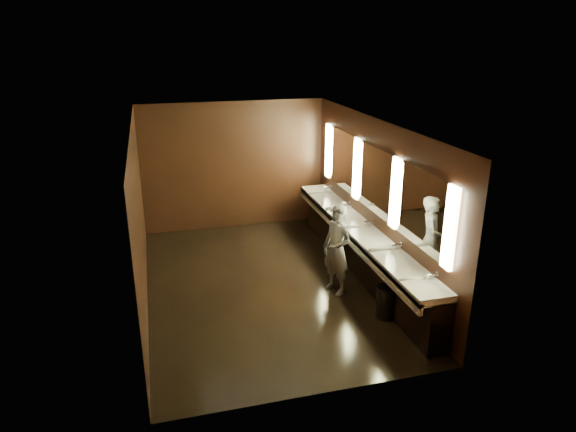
% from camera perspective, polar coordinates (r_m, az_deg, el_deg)
% --- Properties ---
extents(floor, '(6.00, 6.00, 0.00)m').
position_cam_1_polar(floor, '(9.09, -2.56, -7.57)').
color(floor, black).
rests_on(floor, ground).
extents(ceiling, '(4.00, 6.00, 0.02)m').
position_cam_1_polar(ceiling, '(8.19, -2.86, 10.11)').
color(ceiling, '#2D2D2B').
rests_on(ceiling, wall_back).
extents(wall_back, '(4.00, 0.02, 2.80)m').
position_cam_1_polar(wall_back, '(11.36, -6.02, 5.56)').
color(wall_back, black).
rests_on(wall_back, floor).
extents(wall_front, '(4.00, 0.02, 2.80)m').
position_cam_1_polar(wall_front, '(5.87, 3.76, -8.42)').
color(wall_front, black).
rests_on(wall_front, floor).
extents(wall_left, '(0.02, 6.00, 2.80)m').
position_cam_1_polar(wall_left, '(8.36, -16.20, -0.39)').
color(wall_left, black).
rests_on(wall_left, floor).
extents(wall_right, '(0.02, 6.00, 2.80)m').
position_cam_1_polar(wall_right, '(9.15, 9.62, 1.86)').
color(wall_right, black).
rests_on(wall_right, floor).
extents(sink_counter, '(0.55, 5.40, 1.01)m').
position_cam_1_polar(sink_counter, '(9.38, 8.16, -3.50)').
color(sink_counter, black).
rests_on(sink_counter, floor).
extents(mirror_band, '(0.06, 5.03, 1.15)m').
position_cam_1_polar(mirror_band, '(9.04, 9.63, 3.96)').
color(mirror_band, '#FBF9B5').
rests_on(mirror_band, wall_right).
extents(person, '(0.57, 0.67, 1.54)m').
position_cam_1_polar(person, '(8.55, 5.44, -3.73)').
color(person, '#7D93BA').
rests_on(person, floor).
extents(trash_bin, '(0.34, 0.34, 0.51)m').
position_cam_1_polar(trash_bin, '(8.15, 10.91, -9.35)').
color(trash_bin, black).
rests_on(trash_bin, floor).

